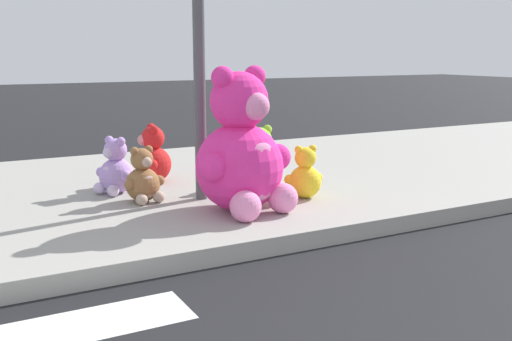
# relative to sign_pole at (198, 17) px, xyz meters

# --- Properties ---
(sidewalk) EXTENTS (28.00, 4.40, 0.15)m
(sidewalk) POSITION_rel_sign_pole_xyz_m (-1.00, 0.80, -1.77)
(sidewalk) COLOR #9E9B93
(sidewalk) RESTS_ON ground_plane
(sign_pole) EXTENTS (0.56, 0.11, 3.20)m
(sign_pole) POSITION_rel_sign_pole_xyz_m (0.00, 0.00, 0.00)
(sign_pole) COLOR #4C4C51
(sign_pole) RESTS_ON sidewalk
(plush_pink_large) EXTENTS (0.96, 0.90, 1.27)m
(plush_pink_large) POSITION_rel_sign_pole_xyz_m (0.14, -0.59, -1.19)
(plush_pink_large) COLOR #F22D93
(plush_pink_large) RESTS_ON sidewalk
(plush_lavender) EXTENTS (0.41, 0.40, 0.57)m
(plush_lavender) POSITION_rel_sign_pole_xyz_m (-0.67, 0.62, -1.47)
(plush_lavender) COLOR #B28CD8
(plush_lavender) RESTS_ON sidewalk
(plush_lime) EXTENTS (0.49, 0.43, 0.63)m
(plush_lime) POSITION_rel_sign_pole_xyz_m (0.79, 0.29, -1.44)
(plush_lime) COLOR #8CD133
(plush_lime) RESTS_ON sidewalk
(plush_red) EXTENTS (0.44, 0.48, 0.63)m
(plush_red) POSITION_rel_sign_pole_xyz_m (-0.18, 0.95, -1.45)
(plush_red) COLOR red
(plush_red) RESTS_ON sidewalk
(plush_brown) EXTENTS (0.40, 0.37, 0.53)m
(plush_brown) POSITION_rel_sign_pole_xyz_m (-0.53, 0.15, -1.49)
(plush_brown) COLOR olive
(plush_brown) RESTS_ON sidewalk
(plush_yellow) EXTENTS (0.39, 0.36, 0.51)m
(plush_yellow) POSITION_rel_sign_pole_xyz_m (0.90, -0.43, -1.49)
(plush_yellow) COLOR yellow
(plush_yellow) RESTS_ON sidewalk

